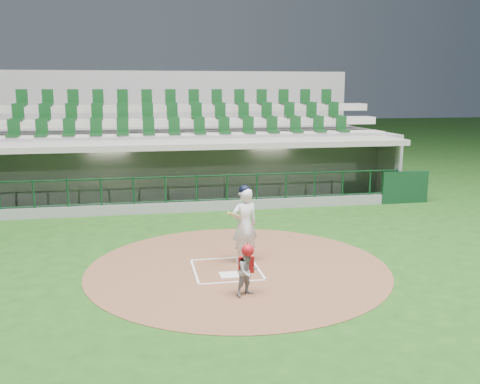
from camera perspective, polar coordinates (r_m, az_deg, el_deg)
The scene contains 8 objects.
ground at distance 13.06m, azimuth -1.68°, elevation -7.90°, with size 120.00×120.00×0.00m, color #194112.
dirt_circle at distance 12.92m, azimuth -0.21°, elevation -8.08°, with size 7.20×7.20×0.01m, color brown.
home_plate at distance 12.40m, azimuth -1.16°, elevation -8.83°, with size 0.43×0.43×0.02m, color white.
batter_box_chalk at distance 12.77m, azimuth -1.47°, elevation -8.26°, with size 1.55×1.80×0.01m.
dugout_structure at distance 20.38m, azimuth -4.91°, elevation 1.74°, with size 16.40×3.70×3.00m.
seating_deck at distance 23.36m, azimuth -6.03°, elevation 4.04°, with size 17.00×6.72×5.15m.
batter at distance 13.09m, azimuth 0.48°, elevation -3.41°, with size 0.92×0.94×1.93m.
catcher at distance 11.11m, azimuth 0.81°, elevation -8.28°, with size 0.61×0.55×1.09m.
Camera 1 is at (-1.97, -12.20, 4.23)m, focal length 40.00 mm.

